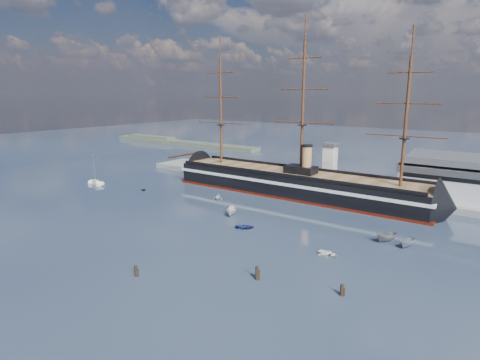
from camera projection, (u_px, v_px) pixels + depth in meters
The scene contains 16 objects.
ground at pixel (273, 210), 118.56m from camera, with size 600.00×600.00×0.00m, color #1F2F46.
quay at pixel (351, 191), 141.15m from camera, with size 180.00×18.00×2.00m, color slate.
quay_tower at pixel (330, 163), 140.74m from camera, with size 5.00×5.00×15.00m.
shoreline at pixel (172, 141), 273.51m from camera, with size 120.00×10.00×4.00m.
warship at pixel (291, 183), 136.50m from camera, with size 112.92×16.76×53.94m.
sailboat at pixel (96, 183), 151.66m from camera, with size 7.71×4.15×11.83m.
motorboat_a at pixel (232, 215), 113.84m from camera, with size 7.30×2.68×2.92m, color silver.
motorboat_b at pixel (245, 229), 102.66m from camera, with size 3.00×1.20×1.40m, color navy.
motorboat_c at pixel (386, 242), 93.47m from camera, with size 6.55×2.40×2.62m, color slate.
motorboat_d at pixel (218, 199), 131.01m from camera, with size 5.41×2.34×1.98m, color silver.
motorboat_e at pixel (329, 256), 85.50m from camera, with size 3.02×1.21×1.41m, color white.
motorboat_f at pixel (407, 247), 90.22m from camera, with size 5.87×2.15×2.35m, color gray.
motorboat_g at pixel (144, 191), 142.21m from camera, with size 3.32×1.44×1.22m, color #103E29.
piling_near_mid at pixel (136, 276), 75.98m from camera, with size 0.64×0.64×2.89m, color black.
piling_near_right at pixel (257, 280), 74.64m from camera, with size 0.64×0.64×3.34m, color black.
piling_far_right at pixel (341, 296), 68.79m from camera, with size 0.64×0.64×2.76m, color black.
Camera 1 is at (59.53, -57.58, 34.12)m, focal length 30.00 mm.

